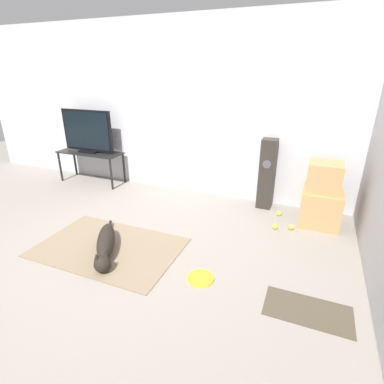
{
  "coord_description": "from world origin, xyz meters",
  "views": [
    {
      "loc": [
        1.93,
        -2.13,
        1.85
      ],
      "look_at": [
        0.64,
        1.0,
        0.45
      ],
      "focal_mm": 28.0,
      "sensor_mm": 36.0,
      "label": 1
    }
  ],
  "objects_px": {
    "dog": "(106,244)",
    "floor_speaker": "(267,174)",
    "tv": "(87,132)",
    "tennis_ball_near_speaker": "(275,227)",
    "frisbee": "(201,278)",
    "cardboard_box_upper": "(324,176)",
    "tv_stand": "(90,156)",
    "cardboard_box_lower": "(320,207)",
    "tennis_ball_by_boxes": "(291,227)",
    "tennis_ball_loose_on_carpet": "(279,213)"
  },
  "relations": [
    {
      "from": "tennis_ball_by_boxes",
      "to": "tennis_ball_loose_on_carpet",
      "type": "bearing_deg",
      "value": 119.67
    },
    {
      "from": "cardboard_box_lower",
      "to": "floor_speaker",
      "type": "height_order",
      "value": "floor_speaker"
    },
    {
      "from": "frisbee",
      "to": "cardboard_box_upper",
      "type": "height_order",
      "value": "cardboard_box_upper"
    },
    {
      "from": "cardboard_box_lower",
      "to": "tennis_ball_near_speaker",
      "type": "relative_size",
      "value": 7.49
    },
    {
      "from": "cardboard_box_lower",
      "to": "tv_stand",
      "type": "distance_m",
      "value": 3.71
    },
    {
      "from": "dog",
      "to": "tennis_ball_loose_on_carpet",
      "type": "bearing_deg",
      "value": 45.54
    },
    {
      "from": "dog",
      "to": "cardboard_box_upper",
      "type": "height_order",
      "value": "cardboard_box_upper"
    },
    {
      "from": "tv_stand",
      "to": "tennis_ball_loose_on_carpet",
      "type": "height_order",
      "value": "tv_stand"
    },
    {
      "from": "tv_stand",
      "to": "tv",
      "type": "height_order",
      "value": "tv"
    },
    {
      "from": "frisbee",
      "to": "cardboard_box_lower",
      "type": "distance_m",
      "value": 1.92
    },
    {
      "from": "cardboard_box_upper",
      "to": "tennis_ball_near_speaker",
      "type": "distance_m",
      "value": 0.85
    },
    {
      "from": "tv_stand",
      "to": "tennis_ball_by_boxes",
      "type": "distance_m",
      "value": 3.46
    },
    {
      "from": "tv_stand",
      "to": "floor_speaker",
      "type": "bearing_deg",
      "value": 2.05
    },
    {
      "from": "cardboard_box_upper",
      "to": "tennis_ball_loose_on_carpet",
      "type": "xyz_separation_m",
      "value": [
        -0.47,
        0.01,
        -0.6
      ]
    },
    {
      "from": "dog",
      "to": "tennis_ball_loose_on_carpet",
      "type": "distance_m",
      "value": 2.29
    },
    {
      "from": "cardboard_box_upper",
      "to": "tennis_ball_by_boxes",
      "type": "xyz_separation_m",
      "value": [
        -0.28,
        -0.32,
        -0.6
      ]
    },
    {
      "from": "tennis_ball_by_boxes",
      "to": "tennis_ball_near_speaker",
      "type": "xyz_separation_m",
      "value": [
        -0.19,
        -0.06,
        0.0
      ]
    },
    {
      "from": "floor_speaker",
      "to": "tv",
      "type": "xyz_separation_m",
      "value": [
        -2.97,
        -0.1,
        0.39
      ]
    },
    {
      "from": "tv",
      "to": "tennis_ball_loose_on_carpet",
      "type": "xyz_separation_m",
      "value": [
        3.21,
        -0.12,
        -0.85
      ]
    },
    {
      "from": "dog",
      "to": "cardboard_box_upper",
      "type": "xyz_separation_m",
      "value": [
        2.08,
        1.62,
        0.52
      ]
    },
    {
      "from": "cardboard_box_lower",
      "to": "cardboard_box_upper",
      "type": "distance_m",
      "value": 0.41
    },
    {
      "from": "cardboard_box_upper",
      "to": "tennis_ball_near_speaker",
      "type": "relative_size",
      "value": 6.18
    },
    {
      "from": "floor_speaker",
      "to": "tennis_ball_loose_on_carpet",
      "type": "relative_size",
      "value": 14.93
    },
    {
      "from": "tv_stand",
      "to": "tv",
      "type": "bearing_deg",
      "value": 90.0
    },
    {
      "from": "tv_stand",
      "to": "tennis_ball_loose_on_carpet",
      "type": "distance_m",
      "value": 3.24
    },
    {
      "from": "frisbee",
      "to": "cardboard_box_upper",
      "type": "xyz_separation_m",
      "value": [
        0.98,
        1.64,
        0.62
      ]
    },
    {
      "from": "tennis_ball_loose_on_carpet",
      "to": "tennis_ball_near_speaker",
      "type": "bearing_deg",
      "value": -89.31
    },
    {
      "from": "tennis_ball_loose_on_carpet",
      "to": "frisbee",
      "type": "bearing_deg",
      "value": -107.16
    },
    {
      "from": "dog",
      "to": "cardboard_box_lower",
      "type": "height_order",
      "value": "cardboard_box_lower"
    },
    {
      "from": "cardboard_box_upper",
      "to": "tennis_ball_near_speaker",
      "type": "bearing_deg",
      "value": -140.54
    },
    {
      "from": "tv",
      "to": "tennis_ball_near_speaker",
      "type": "xyz_separation_m",
      "value": [
        3.22,
        -0.51,
        -0.85
      ]
    },
    {
      "from": "floor_speaker",
      "to": "cardboard_box_upper",
      "type": "bearing_deg",
      "value": -17.86
    },
    {
      "from": "cardboard_box_upper",
      "to": "tennis_ball_loose_on_carpet",
      "type": "relative_size",
      "value": 6.18
    },
    {
      "from": "dog",
      "to": "cardboard_box_lower",
      "type": "bearing_deg",
      "value": 37.5
    },
    {
      "from": "frisbee",
      "to": "floor_speaker",
      "type": "bearing_deg",
      "value": 81.89
    },
    {
      "from": "floor_speaker",
      "to": "tennis_ball_loose_on_carpet",
      "type": "bearing_deg",
      "value": -42.38
    },
    {
      "from": "cardboard_box_lower",
      "to": "tv",
      "type": "relative_size",
      "value": 0.52
    },
    {
      "from": "frisbee",
      "to": "tv",
      "type": "relative_size",
      "value": 0.26
    },
    {
      "from": "tennis_ball_near_speaker",
      "to": "tv_stand",
      "type": "bearing_deg",
      "value": 170.98
    },
    {
      "from": "tennis_ball_near_speaker",
      "to": "tennis_ball_by_boxes",
      "type": "bearing_deg",
      "value": 18.32
    },
    {
      "from": "frisbee",
      "to": "tennis_ball_by_boxes",
      "type": "xyz_separation_m",
      "value": [
        0.7,
        1.31,
        0.02
      ]
    },
    {
      "from": "tennis_ball_by_boxes",
      "to": "tennis_ball_near_speaker",
      "type": "relative_size",
      "value": 1.0
    },
    {
      "from": "tv",
      "to": "dog",
      "type": "bearing_deg",
      "value": -47.46
    },
    {
      "from": "dog",
      "to": "tv_stand",
      "type": "height_order",
      "value": "tv_stand"
    },
    {
      "from": "cardboard_box_lower",
      "to": "cardboard_box_upper",
      "type": "xyz_separation_m",
      "value": [
        -0.02,
        0.02,
        0.41
      ]
    },
    {
      "from": "cardboard_box_lower",
      "to": "tv",
      "type": "distance_m",
      "value": 3.76
    },
    {
      "from": "floor_speaker",
      "to": "tennis_ball_near_speaker",
      "type": "height_order",
      "value": "floor_speaker"
    },
    {
      "from": "dog",
      "to": "floor_speaker",
      "type": "xyz_separation_m",
      "value": [
        1.36,
        1.86,
        0.38
      ]
    },
    {
      "from": "tennis_ball_loose_on_carpet",
      "to": "tv",
      "type": "bearing_deg",
      "value": 177.9
    },
    {
      "from": "cardboard_box_lower",
      "to": "tv_stand",
      "type": "height_order",
      "value": "tv_stand"
    }
  ]
}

